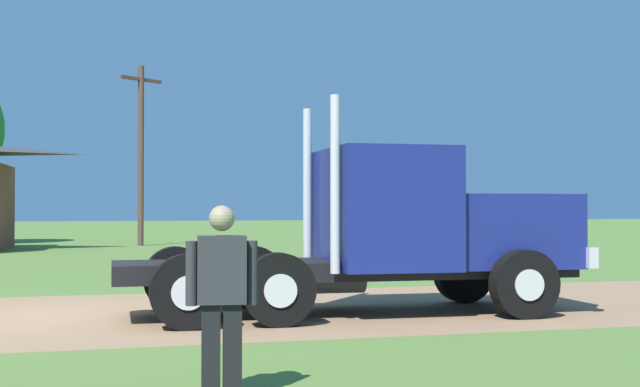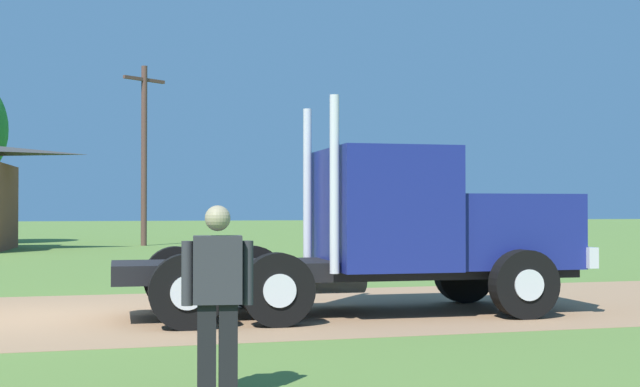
# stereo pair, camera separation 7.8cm
# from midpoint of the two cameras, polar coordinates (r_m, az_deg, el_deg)

# --- Properties ---
(ground_plane) EXTENTS (200.00, 200.00, 0.00)m
(ground_plane) POSITION_cam_midpoint_polar(r_m,az_deg,el_deg) (13.71, -19.03, -7.82)
(ground_plane) COLOR #587833
(dirt_track) EXTENTS (120.00, 6.48, 0.01)m
(dirt_track) POSITION_cam_midpoint_polar(r_m,az_deg,el_deg) (13.71, -19.03, -7.80)
(dirt_track) COLOR #9A7452
(dirt_track) RESTS_ON ground_plane
(truck_foreground_white) EXTENTS (7.30, 2.82, 3.28)m
(truck_foreground_white) POSITION_cam_midpoint_polar(r_m,az_deg,el_deg) (13.63, 5.27, -2.65)
(truck_foreground_white) COLOR black
(truck_foreground_white) RESTS_ON ground_plane
(visitor_standing_near) EXTENTS (0.61, 0.31, 1.67)m
(visitor_standing_near) POSITION_cam_midpoint_polar(r_m,az_deg,el_deg) (7.51, -6.83, -6.68)
(visitor_standing_near) COLOR #2D2D33
(visitor_standing_near) RESTS_ON ground_plane
(utility_pole_near) EXTENTS (1.89, 1.37, 7.91)m
(utility_pole_near) POSITION_cam_midpoint_polar(r_m,az_deg,el_deg) (38.62, -11.84, 2.84)
(utility_pole_near) COLOR brown
(utility_pole_near) RESTS_ON ground_plane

